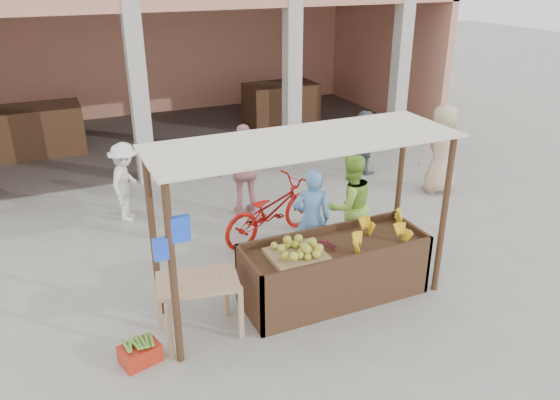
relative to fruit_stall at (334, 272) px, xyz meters
name	(u,v)px	position (x,y,z in m)	size (l,w,h in m)	color
ground	(302,304)	(-0.50, 0.00, -0.40)	(60.00, 60.00, 0.00)	gray
market_building	(152,34)	(-0.45, 8.93, 2.30)	(14.40, 6.40, 4.20)	tan
fruit_stall	(334,272)	(0.00, 0.00, 0.00)	(2.60, 0.95, 0.80)	#462F1C
stall_awning	(301,171)	(-0.51, 0.06, 1.58)	(4.09, 1.35, 2.39)	#462F1C
banana_heap	(381,232)	(0.72, -0.05, 0.51)	(1.16, 0.63, 0.21)	yellow
melon_tray	(297,251)	(-0.61, -0.04, 0.49)	(0.74, 0.65, 0.20)	#95774C
berry_heap	(323,245)	(-0.18, 0.03, 0.46)	(0.40, 0.32, 0.13)	maroon
side_table	(198,290)	(-1.98, -0.07, 0.27)	(1.11, 0.85, 0.81)	tan
papaya_pile	(197,274)	(-1.98, -0.07, 0.50)	(0.62, 0.36, 0.18)	#51892C
red_crate	(140,354)	(-2.80, -0.28, -0.28)	(0.45, 0.32, 0.23)	#B02512
plantain_bundle	(139,344)	(-2.80, -0.28, -0.13)	(0.33, 0.23, 0.07)	#569837
produce_sacks	(301,147)	(2.19, 5.49, -0.08)	(0.84, 0.79, 0.64)	maroon
vendor_blue	(311,216)	(0.09, 0.89, 0.46)	(0.65, 0.48, 1.73)	#5F9CDF
vendor_green	(350,203)	(0.83, 1.01, 0.50)	(0.86, 0.50, 1.80)	#9ED848
motorcycle	(271,209)	(-0.08, 2.04, 0.14)	(2.07, 0.71, 1.08)	#A8100A
shopper_a	(125,179)	(-2.21, 3.81, 0.40)	(1.02, 0.51, 1.59)	white
shopper_b	(245,167)	(-0.13, 3.14, 0.53)	(1.10, 0.58, 1.87)	#D18C8D
shopper_c	(442,145)	(3.90, 2.54, 0.61)	(0.98, 0.63, 2.03)	tan
shopper_d	(364,140)	(3.08, 4.14, 0.36)	(1.40, 0.58, 1.52)	#515360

